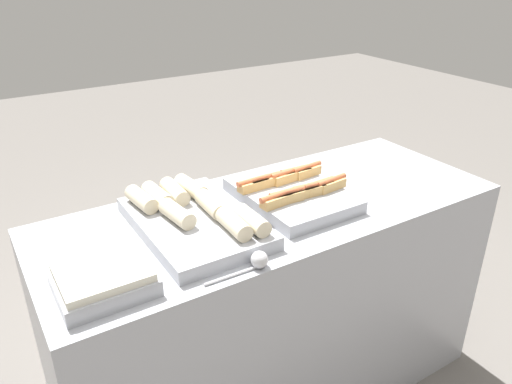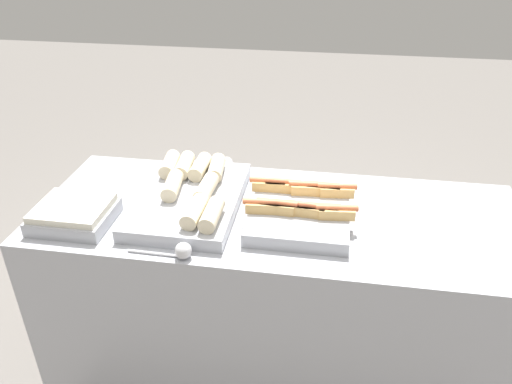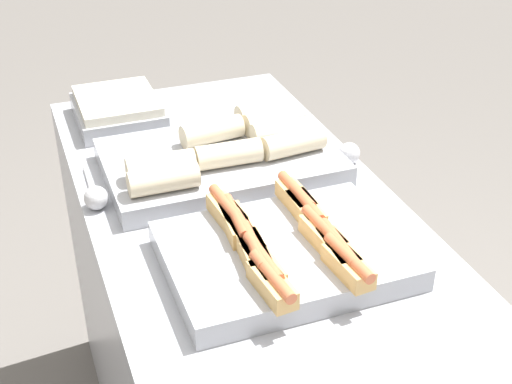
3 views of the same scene
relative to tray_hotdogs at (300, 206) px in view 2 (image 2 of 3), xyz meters
name	(u,v)px [view 2 (image 2 of 3)]	position (x,y,z in m)	size (l,w,h in m)	color
counter	(276,309)	(-0.08, 0.00, -0.50)	(1.77, 0.69, 0.93)	#A8AAB2
tray_hotdogs	(300,206)	(0.00, 0.00, 0.00)	(0.40, 0.46, 0.10)	#A8AAB2
tray_wraps	(191,194)	(-0.41, 0.01, 0.00)	(0.37, 0.55, 0.11)	#A8AAB2
tray_side_front	(74,214)	(-0.78, -0.18, 0.00)	(0.26, 0.23, 0.07)	#A8AAB2
serving_spoon_near	(180,251)	(-0.35, -0.31, -0.01)	(0.21, 0.05, 0.05)	silver
serving_spoon_far	(224,164)	(-0.35, 0.31, -0.01)	(0.23, 0.05, 0.05)	silver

